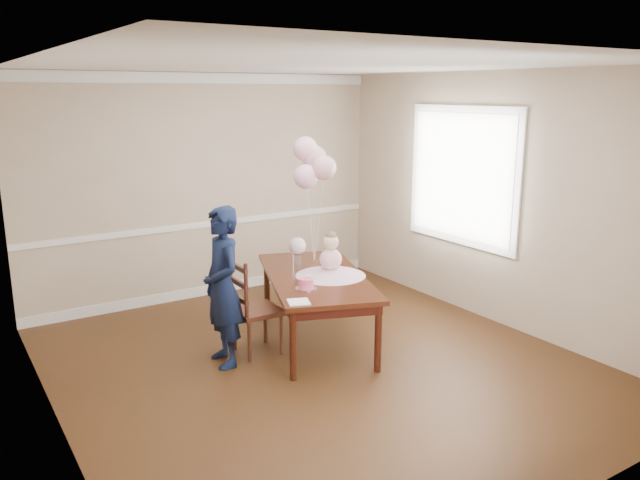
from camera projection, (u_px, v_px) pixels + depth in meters
The scene contains 48 objects.
floor at pixel (320, 365), 5.80m from camera, with size 4.50×5.00×0.00m, color black.
ceiling at pixel (320, 64), 5.17m from camera, with size 4.50×5.00×0.02m, color white.
wall_back at pixel (208, 187), 7.53m from camera, with size 4.50×0.02×2.70m, color tan.
wall_front at pixel (564, 302), 3.44m from camera, with size 4.50×0.02×2.70m, color tan.
wall_left at pixel (46, 259), 4.31m from camera, with size 0.02×5.00×2.70m, color tan.
wall_right at pixel (497, 200), 6.67m from camera, with size 0.02×5.00×2.70m, color tan.
chair_rail_trim at pixel (210, 224), 7.63m from camera, with size 4.50×0.02×0.07m, color white.
crown_molding at pixel (204, 78), 7.23m from camera, with size 4.50×0.02×0.12m, color white.
baseboard_trim at pixel (213, 289), 7.83m from camera, with size 4.50×0.02×0.12m, color white.
window_frame at pixel (462, 176), 7.02m from camera, with size 0.02×1.66×1.56m, color white.
window_blinds at pixel (461, 176), 7.01m from camera, with size 0.01×1.50×1.40m, color silver.
dining_table_top at pixel (316, 277), 6.24m from camera, with size 0.92×1.85×0.05m, color black.
table_apron at pixel (316, 284), 6.25m from camera, with size 0.83×1.75×0.09m, color black.
table_leg_fl at pixel (293, 346), 5.43m from camera, with size 0.06×0.06×0.65m, color black.
table_leg_fr at pixel (378, 338), 5.59m from camera, with size 0.06×0.06×0.65m, color black.
table_leg_bl at pixel (267, 287), 7.04m from camera, with size 0.06×0.06×0.65m, color black.
table_leg_br at pixel (334, 283), 7.21m from camera, with size 0.06×0.06×0.65m, color black.
baby_skirt at pixel (331, 271), 6.21m from camera, with size 0.70×0.70×0.09m, color #DCA2C0.
baby_torso at pixel (331, 259), 6.18m from camera, with size 0.22×0.22×0.22m, color #FC9FD6.
baby_head at pixel (331, 242), 6.14m from camera, with size 0.16×0.16×0.16m, color beige.
baby_hair at pixel (331, 237), 6.13m from camera, with size 0.11×0.11×0.11m, color brown.
cake_platter at pixel (306, 288), 5.80m from camera, with size 0.20×0.20×0.01m, color silver.
birthday_cake at pixel (306, 283), 5.79m from camera, with size 0.14×0.14×0.09m, color #F04C79.
cake_flower_a at pixel (306, 277), 5.77m from camera, with size 0.03×0.03×0.03m, color white.
cake_flower_b at pixel (309, 276), 5.80m from camera, with size 0.03×0.03×0.03m, color white.
rose_vase_near at pixel (297, 261), 6.45m from camera, with size 0.09×0.09×0.15m, color white.
roses_near at pixel (297, 246), 6.41m from camera, with size 0.18×0.18×0.18m, color beige.
napkin at pixel (299, 302), 5.42m from camera, with size 0.18×0.18×0.01m, color white.
balloon_weight at pixel (315, 260), 6.73m from camera, with size 0.04×0.04×0.02m, color silver.
balloon_a at pixel (306, 176), 6.50m from camera, with size 0.26×0.26×0.26m, color #FFB4DB.
balloon_b at pixel (324, 168), 6.47m from camera, with size 0.26×0.26×0.26m, color #E7A4B2.
balloon_c at pixel (314, 158), 6.57m from camera, with size 0.26×0.26×0.26m, color #D899AB.
balloon_d at pixel (305, 149), 6.55m from camera, with size 0.26×0.26×0.26m, color #FFB4CD.
balloon_ribbon_a at pixel (310, 225), 6.63m from camera, with size 0.00×0.00×0.78m, color white.
balloon_ribbon_b at pixel (319, 221), 6.62m from camera, with size 0.00×0.00×0.87m, color white.
balloon_ribbon_c at pixel (314, 216), 6.67m from camera, with size 0.00×0.00×0.96m, color silver.
balloon_ribbon_d at pixel (310, 212), 6.66m from camera, with size 0.00×0.00×1.05m, color white.
dining_chair_seat at pixel (257, 311), 6.00m from camera, with size 0.41×0.41×0.05m, color #3D1B10.
chair_leg_fl at pixel (249, 342), 5.82m from camera, with size 0.04×0.04×0.41m, color #3B1B10.
chair_leg_fr at pixel (281, 334), 6.00m from camera, with size 0.04×0.04×0.41m, color #3D1C10.
chair_leg_bl at pixel (234, 330), 6.10m from camera, with size 0.04×0.04×0.41m, color #32190D.
chair_leg_br at pixel (265, 323), 6.28m from camera, with size 0.04×0.04×0.41m, color #35160E.
chair_back_post_l at pixel (246, 292), 5.70m from camera, with size 0.04×0.04×0.53m, color #34140E.
chair_back_post_r at pixel (231, 282), 5.98m from camera, with size 0.04×0.04×0.53m, color #3C2110.
chair_slat_low at pixel (239, 298), 5.86m from camera, with size 0.03×0.38×0.05m, color #351E0E.
chair_slat_mid at pixel (238, 283), 5.83m from camera, with size 0.03×0.38×0.05m, color #34140E.
chair_slat_top at pixel (238, 267), 5.79m from camera, with size 0.03×0.38×0.05m, color #3D1F10.
woman at pixel (223, 287), 5.68m from camera, with size 0.54×0.36×1.49m, color black.
Camera 1 is at (-2.90, -4.52, 2.48)m, focal length 35.00 mm.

